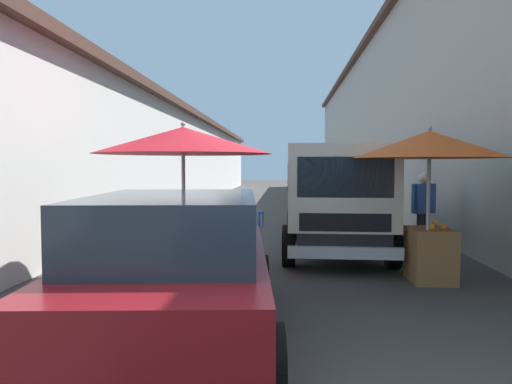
{
  "coord_description": "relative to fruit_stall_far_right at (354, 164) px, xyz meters",
  "views": [
    {
      "loc": [
        -2.21,
        -0.19,
        1.73
      ],
      "look_at": [
        8.78,
        0.46,
        1.13
      ],
      "focal_mm": 33.83,
      "sensor_mm": 36.0,
      "label": 1
    }
  ],
  "objects": [
    {
      "name": "ground",
      "position": [
        -2.82,
        2.81,
        -1.81
      ],
      "size": [
        90.0,
        90.0,
        0.0
      ],
      "primitive_type": "plane",
      "color": "#3D3A38"
    },
    {
      "name": "fruit_stall_near_right",
      "position": [
        -6.35,
        0.92,
        -0.15
      ],
      "size": [
        2.23,
        2.23,
        2.25
      ],
      "color": "#9E9EA3",
      "rests_on": "ground"
    },
    {
      "name": "fruit_stall_far_right",
      "position": [
        0.0,
        0.0,
        0.0
      ],
      "size": [
        2.54,
        2.54,
        2.28
      ],
      "color": "#9E9EA3",
      "rests_on": "ground"
    },
    {
      "name": "vendor_by_crates",
      "position": [
        -8.77,
        -0.15,
        -0.9
      ],
      "size": [
        0.4,
        0.56,
        1.59
      ],
      "color": "#232328",
      "rests_on": "ground"
    },
    {
      "name": "building_right_concrete",
      "position": [
        -0.57,
        -4.38,
        1.75
      ],
      "size": [
        49.8,
        7.5,
        7.1
      ],
      "color": "#A39E93",
      "rests_on": "ground"
    },
    {
      "name": "fruit_stall_near_left",
      "position": [
        -11.41,
        0.52,
        -0.04
      ],
      "size": [
        2.21,
        2.21,
        2.31
      ],
      "color": "#9E9EA3",
      "rests_on": "ground"
    },
    {
      "name": "building_left_whitewash",
      "position": [
        -0.57,
        10.0,
        0.23
      ],
      "size": [
        49.8,
        7.5,
        4.06
      ],
      "color": "silver",
      "rests_on": "ground"
    },
    {
      "name": "plastic_stool",
      "position": [
        -4.9,
        3.35,
        -1.48
      ],
      "size": [
        0.3,
        0.3,
        0.43
      ],
      "color": "#194CB2",
      "rests_on": "ground"
    },
    {
      "name": "fruit_stall_far_left",
      "position": [
        -11.28,
        4.16,
        0.15
      ],
      "size": [
        2.72,
        2.72,
        2.39
      ],
      "color": "#9E9EA3",
      "rests_on": "ground"
    },
    {
      "name": "hatchback_car",
      "position": [
        -13.92,
        3.67,
        -1.07
      ],
      "size": [
        4.03,
        2.17,
        1.45
      ],
      "color": "#600F14",
      "rests_on": "ground"
    },
    {
      "name": "delivery_truck",
      "position": [
        -9.66,
        1.65,
        -0.77
      ],
      "size": [
        4.97,
        2.09,
        2.08
      ],
      "color": "black",
      "rests_on": "ground"
    }
  ]
}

